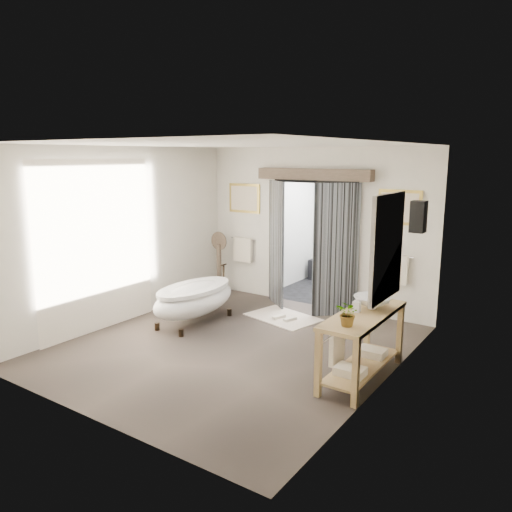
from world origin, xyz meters
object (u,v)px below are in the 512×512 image
vanity (360,340)px  basin (372,302)px  clawfoot_tub (194,299)px  rug (283,317)px

vanity → basin: (0.03, 0.26, 0.43)m
clawfoot_tub → basin: 3.19m
clawfoot_tub → rug: (1.09, 1.05, -0.41)m
rug → clawfoot_tub: bearing=-136.1°
vanity → rug: size_ratio=1.33×
rug → basin: bearing=-31.1°
vanity → basin: basin is taller
rug → basin: basin is taller
vanity → basin: size_ratio=3.41×
basin → clawfoot_tub: bearing=-173.7°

